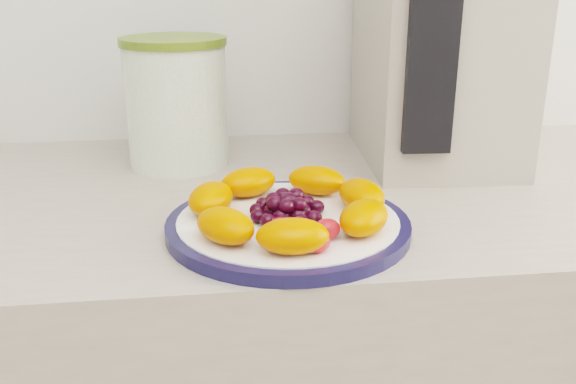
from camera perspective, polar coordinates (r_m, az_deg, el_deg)
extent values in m
cylinder|color=#15153D|center=(0.76, 0.00, -3.02)|extent=(0.29, 0.29, 0.01)
cylinder|color=white|center=(0.76, 0.00, -2.95)|extent=(0.26, 0.26, 0.02)
cylinder|color=#3D6712|center=(1.01, -9.86, 7.51)|extent=(0.16, 0.16, 0.19)
cylinder|color=#55691F|center=(1.00, -10.20, 13.06)|extent=(0.16, 0.16, 0.01)
cube|color=#A3998D|center=(1.05, 13.24, 13.23)|extent=(0.24, 0.32, 0.38)
cube|color=black|center=(0.88, 12.72, 12.50)|extent=(0.07, 0.03, 0.29)
ellipsoid|color=#DE5100|center=(0.78, 6.57, -0.29)|extent=(0.06, 0.08, 0.04)
ellipsoid|color=#DE5100|center=(0.83, 2.56, 1.05)|extent=(0.09, 0.08, 0.04)
ellipsoid|color=#DE5100|center=(0.83, -3.56, 0.88)|extent=(0.09, 0.08, 0.04)
ellipsoid|color=#DE5100|center=(0.77, -6.88, -0.57)|extent=(0.07, 0.09, 0.04)
ellipsoid|color=#DE5100|center=(0.69, -5.59, -2.99)|extent=(0.09, 0.09, 0.04)
ellipsoid|color=#DE5100|center=(0.66, 0.41, -3.94)|extent=(0.08, 0.06, 0.04)
ellipsoid|color=#DE5100|center=(0.71, 6.76, -2.26)|extent=(0.08, 0.09, 0.04)
ellipsoid|color=black|center=(0.75, 0.00, -1.72)|extent=(0.02, 0.02, 0.02)
ellipsoid|color=black|center=(0.76, 1.44, -1.70)|extent=(0.02, 0.02, 0.02)
ellipsoid|color=black|center=(0.77, 0.55, -1.27)|extent=(0.02, 0.02, 0.02)
ellipsoid|color=black|center=(0.77, -0.86, -1.34)|extent=(0.02, 0.02, 0.02)
ellipsoid|color=black|center=(0.75, -1.45, -1.75)|extent=(0.02, 0.02, 0.02)
ellipsoid|color=black|center=(0.74, -0.57, -2.17)|extent=(0.02, 0.02, 0.02)
ellipsoid|color=black|center=(0.74, 0.90, -2.10)|extent=(0.02, 0.02, 0.02)
ellipsoid|color=black|center=(0.77, 2.57, -1.36)|extent=(0.02, 0.02, 0.02)
ellipsoid|color=black|center=(0.78, 1.67, -0.93)|extent=(0.02, 0.02, 0.02)
ellipsoid|color=black|center=(0.79, 0.36, -0.71)|extent=(0.02, 0.02, 0.02)
ellipsoid|color=black|center=(0.78, -1.03, -0.85)|extent=(0.02, 0.02, 0.02)
ellipsoid|color=black|center=(0.77, -2.18, -1.10)|extent=(0.02, 0.02, 0.02)
ellipsoid|color=black|center=(0.76, -2.79, -1.63)|extent=(0.02, 0.02, 0.02)
ellipsoid|color=black|center=(0.74, -2.66, -2.15)|extent=(0.02, 0.02, 0.02)
ellipsoid|color=black|center=(0.73, -1.80, -2.58)|extent=(0.02, 0.02, 0.02)
ellipsoid|color=black|center=(0.72, -0.40, -2.75)|extent=(0.02, 0.02, 0.02)
ellipsoid|color=black|center=(0.72, 1.12, -2.71)|extent=(0.02, 0.02, 0.02)
ellipsoid|color=black|center=(0.73, 2.30, -2.36)|extent=(0.02, 0.02, 0.02)
ellipsoid|color=black|center=(0.75, 0.00, -0.76)|extent=(0.02, 0.02, 0.02)
ellipsoid|color=black|center=(0.76, 0.71, -0.36)|extent=(0.02, 0.02, 0.02)
ellipsoid|color=black|center=(0.76, -0.47, -0.33)|extent=(0.02, 0.02, 0.02)
ellipsoid|color=black|center=(0.75, -1.30, -0.64)|extent=(0.02, 0.02, 0.02)
ellipsoid|color=black|center=(0.74, -1.18, -1.04)|extent=(0.02, 0.02, 0.02)
ellipsoid|color=black|center=(0.73, -0.14, -1.28)|extent=(0.02, 0.02, 0.02)
ellipsoid|color=black|center=(0.74, 1.01, -1.13)|extent=(0.02, 0.02, 0.02)
ellipsoid|color=red|center=(0.69, 1.20, -3.66)|extent=(0.03, 0.03, 0.02)
ellipsoid|color=red|center=(0.70, 3.47, -3.32)|extent=(0.03, 0.03, 0.02)
ellipsoid|color=red|center=(0.67, 2.64, -4.42)|extent=(0.04, 0.04, 0.02)
ellipsoid|color=red|center=(0.70, -0.79, -3.25)|extent=(0.03, 0.04, 0.02)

